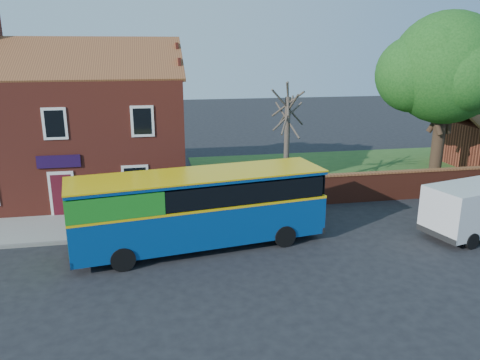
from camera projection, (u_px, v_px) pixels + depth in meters
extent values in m
plane|color=black|center=(230.00, 274.00, 17.15)|extent=(120.00, 120.00, 0.00)
cube|color=gray|center=(58.00, 228.00, 21.32)|extent=(18.00, 3.50, 0.12)
cube|color=slate|center=(51.00, 243.00, 19.66)|extent=(18.00, 0.15, 0.14)
cube|color=#426B28|center=(387.00, 169.00, 31.76)|extent=(26.00, 12.00, 0.04)
cube|color=maroon|center=(71.00, 137.00, 25.88)|extent=(12.00, 8.00, 6.50)
cube|color=brown|center=(56.00, 58.00, 22.83)|extent=(12.30, 4.08, 2.16)
cube|color=brown|center=(69.00, 57.00, 26.61)|extent=(12.30, 4.08, 2.16)
cube|color=black|center=(55.00, 124.00, 21.70)|extent=(1.10, 0.06, 1.50)
cube|color=#4C0F19|center=(62.00, 196.00, 22.64)|extent=(0.95, 0.04, 2.10)
cube|color=silver|center=(62.00, 194.00, 22.64)|extent=(1.20, 0.06, 2.30)
cube|color=#1D0B30|center=(59.00, 161.00, 22.16)|extent=(2.00, 0.06, 0.60)
cube|color=maroon|center=(440.00, 183.00, 25.89)|extent=(22.00, 0.30, 1.50)
cube|color=brown|center=(442.00, 170.00, 25.67)|extent=(22.00, 0.38, 0.10)
cube|color=navy|center=(200.00, 220.00, 19.26)|extent=(10.54, 4.11, 1.63)
cube|color=yellow|center=(200.00, 201.00, 19.04)|extent=(10.57, 4.14, 0.10)
cube|color=black|center=(199.00, 189.00, 18.90)|extent=(10.14, 4.07, 0.82)
cube|color=#1D8920|center=(113.00, 198.00, 17.81)|extent=(3.85, 3.11, 0.87)
cube|color=navy|center=(199.00, 176.00, 18.75)|extent=(10.54, 4.11, 0.14)
cube|color=yellow|center=(199.00, 174.00, 18.73)|extent=(10.59, 4.16, 0.06)
cylinder|color=black|center=(123.00, 259.00, 17.31)|extent=(0.96, 0.42, 0.92)
cylinder|color=black|center=(117.00, 235.00, 19.49)|extent=(0.96, 0.42, 0.92)
cylinder|color=black|center=(284.00, 236.00, 19.42)|extent=(0.96, 0.42, 0.92)
cylinder|color=black|center=(263.00, 217.00, 21.61)|extent=(0.96, 0.42, 0.92)
cylinder|color=black|center=(471.00, 241.00, 19.22)|extent=(0.73, 0.39, 0.70)
cylinder|color=black|center=(433.00, 225.00, 20.96)|extent=(0.73, 0.39, 0.70)
cylinder|color=black|center=(437.00, 147.00, 28.86)|extent=(0.73, 0.73, 4.20)
sphere|color=#2F7123|center=(447.00, 68.00, 27.56)|extent=(6.57, 6.57, 6.57)
sphere|color=#2F7123|center=(470.00, 77.00, 28.40)|extent=(4.75, 4.75, 4.75)
sphere|color=#2F7123|center=(414.00, 74.00, 27.87)|extent=(4.56, 4.56, 4.56)
cylinder|color=#4C4238|center=(287.00, 146.00, 26.16)|extent=(0.31, 0.31, 5.42)
cylinder|color=#4C4238|center=(288.00, 111.00, 25.63)|extent=(0.32, 2.64, 2.13)
cylinder|color=#4C4238|center=(288.00, 115.00, 25.68)|extent=(1.38, 1.95, 1.95)
cylinder|color=#4C4238|center=(288.00, 108.00, 25.57)|extent=(2.22, 1.02, 2.16)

